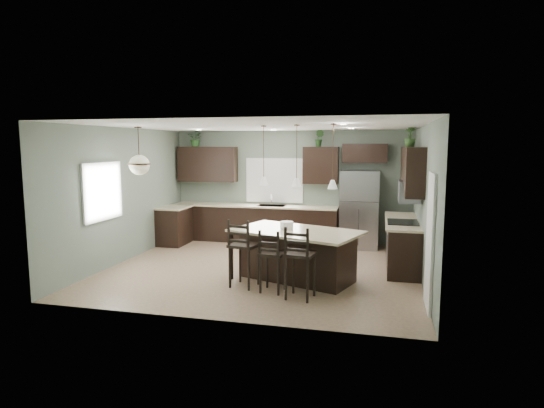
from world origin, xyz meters
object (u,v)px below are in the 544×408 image
(plant_back_left, at_px, (196,138))
(bar_stool_center, at_px, (273,261))
(kitchen_island, at_px, (296,255))
(bar_stool_right, at_px, (300,262))
(bar_stool_left, at_px, (244,253))
(refrigerator, at_px, (359,209))
(serving_dish, at_px, (287,225))

(plant_back_left, bearing_deg, bar_stool_center, -52.61)
(kitchen_island, bearing_deg, bar_stool_right, -55.96)
(plant_back_left, bearing_deg, bar_stool_left, -56.91)
(kitchen_island, distance_m, plant_back_left, 5.02)
(refrigerator, relative_size, bar_stool_right, 1.56)
(plant_back_left, bearing_deg, refrigerator, -2.18)
(refrigerator, relative_size, plant_back_left, 4.25)
(kitchen_island, relative_size, bar_stool_left, 1.87)
(kitchen_island, distance_m, serving_dish, 0.57)
(refrigerator, distance_m, serving_dish, 3.16)
(refrigerator, height_order, bar_stool_left, refrigerator)
(bar_stool_center, bearing_deg, bar_stool_left, 170.17)
(bar_stool_left, relative_size, plant_back_left, 2.75)
(kitchen_island, relative_size, bar_stool_right, 1.89)
(serving_dish, height_order, bar_stool_left, bar_stool_left)
(refrigerator, distance_m, bar_stool_left, 4.00)
(serving_dish, xyz_separation_m, bar_stool_right, (0.43, -1.01, -0.40))
(kitchen_island, xyz_separation_m, bar_stool_left, (-0.80, -0.56, 0.14))
(refrigerator, bearing_deg, serving_dish, -111.50)
(bar_stool_right, height_order, plant_back_left, plant_back_left)
(refrigerator, height_order, plant_back_left, plant_back_left)
(refrigerator, distance_m, bar_stool_center, 3.95)
(serving_dish, xyz_separation_m, bar_stool_center, (-0.07, -0.79, -0.46))
(plant_back_left, bearing_deg, kitchen_island, -44.40)
(bar_stool_center, bearing_deg, plant_back_left, 134.14)
(serving_dish, relative_size, bar_stool_right, 0.20)
(refrigerator, relative_size, kitchen_island, 0.83)
(kitchen_island, distance_m, bar_stool_left, 0.99)
(bar_stool_left, height_order, bar_stool_center, bar_stool_left)
(refrigerator, distance_m, kitchen_island, 3.20)
(serving_dish, distance_m, plant_back_left, 4.64)
(bar_stool_left, bearing_deg, refrigerator, 74.69)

